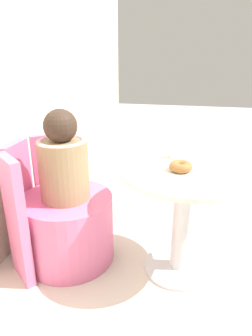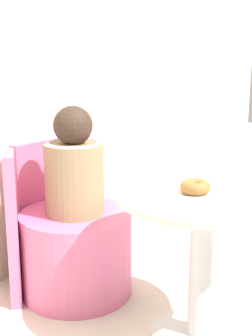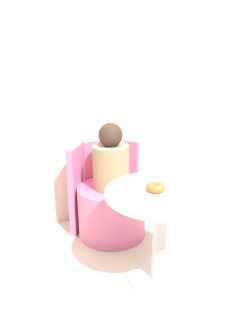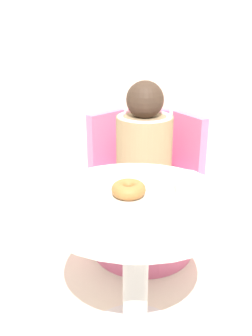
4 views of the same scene
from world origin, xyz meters
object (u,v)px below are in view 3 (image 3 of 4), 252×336
Objects in this scene: tub_chair at (112,211)px; cup at (180,177)px; child_figure at (111,160)px; donut at (156,187)px; round_table at (161,218)px.

tub_chair is 0.79m from cup.
tub_chair is 1.06× the size of child_figure.
cup is (0.20, -0.61, 0.03)m from child_figure.
donut is at bearing -90.19° from child_figure.
child_figure is 4.30× the size of donut.
cup is (0.20, -0.61, 0.46)m from tub_chair.
round_table is 1.26× the size of tub_chair.
child_figure reaches higher than donut.
cup is at bearing -72.14° from child_figure.
donut is 0.20m from cup.
cup is (0.17, 0.05, 0.22)m from round_table.
child_figure is at bearing 92.33° from round_table.
donut is at bearing -90.19° from tub_chair.
donut reaches higher than round_table.
child_figure is (-0.03, 0.66, 0.19)m from round_table.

